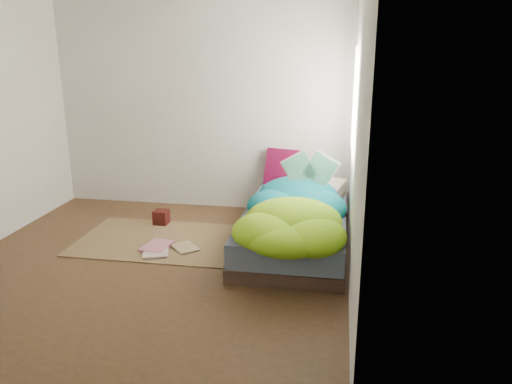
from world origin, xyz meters
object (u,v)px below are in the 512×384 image
open_book (310,159)px  floor_book_a (143,252)px  bed (295,227)px  pillow_magenta (284,168)px  floor_book_b (146,245)px  wooden_box (161,217)px

open_book → floor_book_a: open_book is taller
bed → open_book: (0.12, 0.22, 0.65)m
pillow_magenta → open_book: open_book is taller
pillow_magenta → floor_book_b: size_ratio=1.33×
bed → pillow_magenta: 0.99m
pillow_magenta → floor_book_a: pillow_magenta is taller
wooden_box → bed: bearing=-10.7°
wooden_box → floor_book_b: bearing=-83.0°
open_book → wooden_box: bearing=174.2°
open_book → floor_book_a: 1.86m
open_book → bed: bearing=-122.0°
open_book → floor_book_a: size_ratio=1.42×
floor_book_b → open_book: bearing=30.2°
floor_book_b → wooden_box: bearing=106.8°
floor_book_a → wooden_box: bearing=80.9°
open_book → wooden_box: size_ratio=3.00×
open_book → floor_book_b: open_book is taller
pillow_magenta → open_book: 0.79m
open_book → floor_book_b: bearing=-163.0°
pillow_magenta → open_book: (0.33, -0.67, 0.27)m
pillow_magenta → open_book: size_ratio=0.93×
open_book → wooden_box: 1.78m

